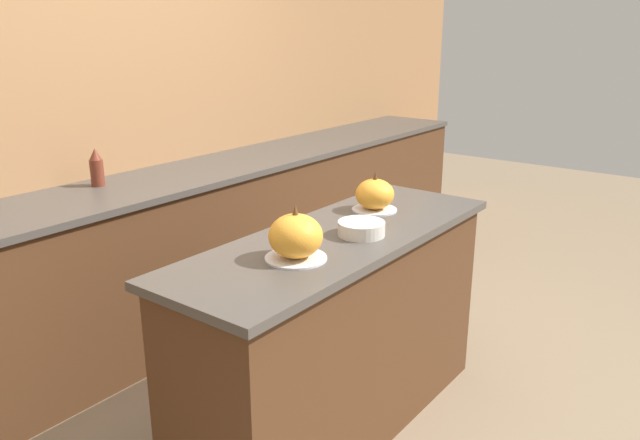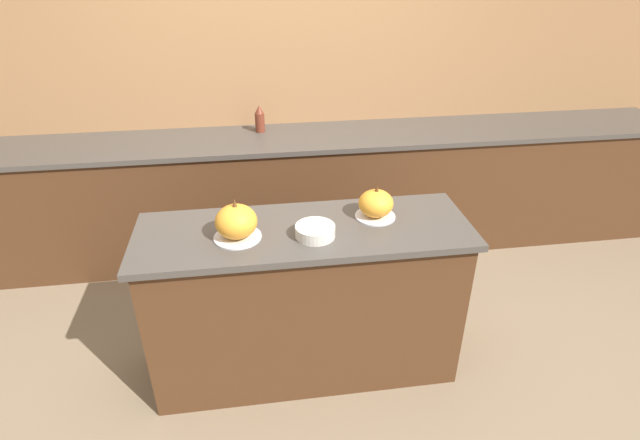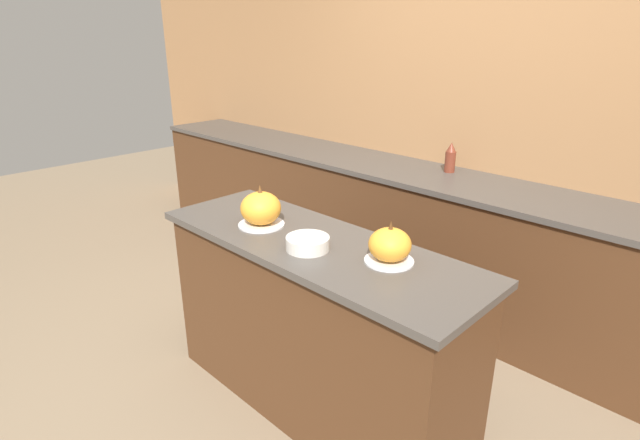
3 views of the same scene
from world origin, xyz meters
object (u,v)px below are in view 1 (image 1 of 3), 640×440
(pumpkin_cake_left, at_px, (296,237))
(mixing_bowl, at_px, (361,228))
(bottle_tall, at_px, (97,168))
(pumpkin_cake_right, at_px, (375,195))

(pumpkin_cake_left, height_order, mixing_bowl, pumpkin_cake_left)
(bottle_tall, distance_m, mixing_bowl, 1.52)
(mixing_bowl, bearing_deg, pumpkin_cake_right, 24.06)
(pumpkin_cake_right, relative_size, bottle_tall, 1.05)
(pumpkin_cake_left, height_order, pumpkin_cake_right, pumpkin_cake_left)
(mixing_bowl, bearing_deg, pumpkin_cake_left, 173.74)
(pumpkin_cake_right, bearing_deg, bottle_tall, 111.33)
(bottle_tall, relative_size, mixing_bowl, 1.03)
(bottle_tall, bearing_deg, pumpkin_cake_right, -68.67)
(pumpkin_cake_right, height_order, mixing_bowl, pumpkin_cake_right)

